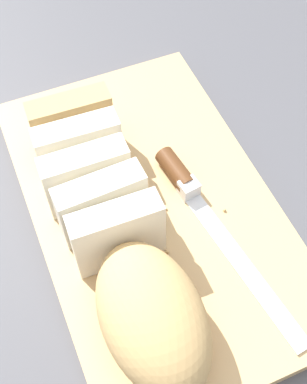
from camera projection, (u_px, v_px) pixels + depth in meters
name	position (u px, v px, depth m)	size (l,w,h in m)	color
ground_plane	(153.00, 215.00, 0.63)	(3.00, 3.00, 0.00)	#4C4C51
cutting_board	(153.00, 210.00, 0.63)	(0.47, 0.28, 0.02)	tan
bread_loaf	(120.00, 243.00, 0.54)	(0.37, 0.11, 0.08)	tan
bread_knife	(192.00, 194.00, 0.62)	(0.28, 0.06, 0.02)	silver
crumb_near_knife	(166.00, 209.00, 0.61)	(0.00, 0.00, 0.00)	tan
crumb_near_loaf	(225.00, 210.00, 0.61)	(0.00, 0.00, 0.00)	tan
crumb_stray_left	(167.00, 252.00, 0.58)	(0.00, 0.00, 0.00)	tan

